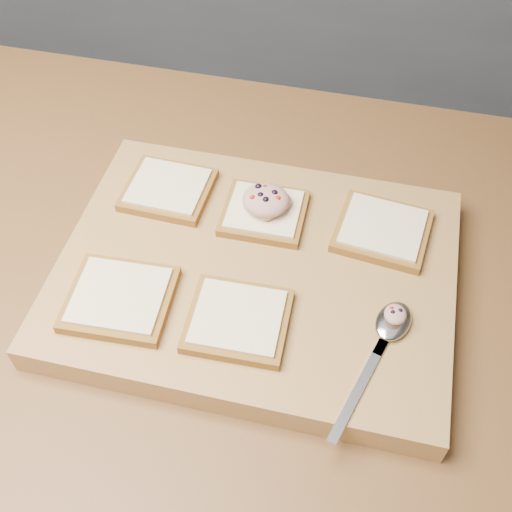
{
  "coord_description": "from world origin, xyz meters",
  "views": [
    {
      "loc": [
        0.16,
        -0.54,
        1.59
      ],
      "look_at": [
        0.04,
        -0.04,
        0.96
      ],
      "focal_mm": 45.0,
      "sensor_mm": 36.0,
      "label": 1
    }
  ],
  "objects_px": {
    "tuna_salad_dollop": "(266,200)",
    "spoon": "(388,331)",
    "cutting_board": "(256,275)",
    "bread_far_center": "(264,212)"
  },
  "relations": [
    {
      "from": "bread_far_center",
      "to": "cutting_board",
      "type": "bearing_deg",
      "value": -84.07
    },
    {
      "from": "cutting_board",
      "to": "spoon",
      "type": "bearing_deg",
      "value": -20.12
    },
    {
      "from": "tuna_salad_dollop",
      "to": "spoon",
      "type": "xyz_separation_m",
      "value": [
        0.18,
        -0.15,
        -0.02
      ]
    },
    {
      "from": "cutting_board",
      "to": "bread_far_center",
      "type": "height_order",
      "value": "bread_far_center"
    },
    {
      "from": "tuna_salad_dollop",
      "to": "bread_far_center",
      "type": "bearing_deg",
      "value": -134.98
    },
    {
      "from": "bread_far_center",
      "to": "tuna_salad_dollop",
      "type": "xyz_separation_m",
      "value": [
        0.0,
        0.0,
        0.02
      ]
    },
    {
      "from": "tuna_salad_dollop",
      "to": "cutting_board",
      "type": "bearing_deg",
      "value": -85.36
    },
    {
      "from": "tuna_salad_dollop",
      "to": "spoon",
      "type": "distance_m",
      "value": 0.24
    },
    {
      "from": "bread_far_center",
      "to": "tuna_salad_dollop",
      "type": "relative_size",
      "value": 1.76
    },
    {
      "from": "cutting_board",
      "to": "tuna_salad_dollop",
      "type": "relative_size",
      "value": 7.96
    }
  ]
}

